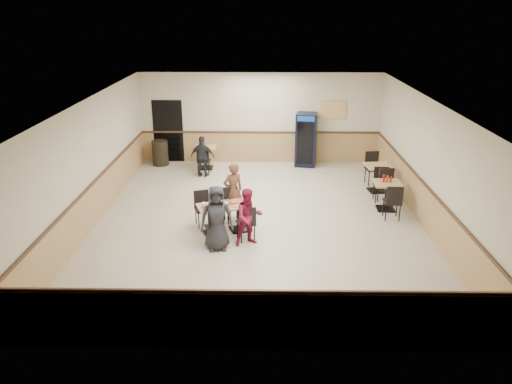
{
  "coord_description": "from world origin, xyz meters",
  "views": [
    {
      "loc": [
        0.12,
        -11.39,
        5.03
      ],
      "look_at": [
        -0.06,
        -0.5,
        0.94
      ],
      "focal_mm": 35.0,
      "sensor_mm": 36.0,
      "label": 1
    }
  ],
  "objects_px": {
    "diner_woman_right": "(249,217)",
    "lone_diner": "(203,157)",
    "main_table": "(226,214)",
    "side_table_near": "(387,192)",
    "diner_man_opposite": "(233,191)",
    "trash_bin": "(160,153)",
    "diner_woman_left": "(217,218)",
    "side_table_far": "(378,174)",
    "back_table": "(206,154)",
    "pepsi_cooler": "(306,140)"
  },
  "relations": [
    {
      "from": "back_table",
      "to": "trash_bin",
      "type": "height_order",
      "value": "trash_bin"
    },
    {
      "from": "diner_woman_right",
      "to": "diner_man_opposite",
      "type": "relative_size",
      "value": 0.91
    },
    {
      "from": "lone_diner",
      "to": "side_table_near",
      "type": "distance_m",
      "value": 5.72
    },
    {
      "from": "main_table",
      "to": "pepsi_cooler",
      "type": "bearing_deg",
      "value": 47.1
    },
    {
      "from": "diner_woman_right",
      "to": "trash_bin",
      "type": "distance_m",
      "value": 6.65
    },
    {
      "from": "diner_woman_right",
      "to": "side_table_near",
      "type": "height_order",
      "value": "diner_woman_right"
    },
    {
      "from": "diner_man_opposite",
      "to": "side_table_near",
      "type": "bearing_deg",
      "value": 159.24
    },
    {
      "from": "lone_diner",
      "to": "diner_woman_left",
      "type": "bearing_deg",
      "value": 108.02
    },
    {
      "from": "main_table",
      "to": "trash_bin",
      "type": "bearing_deg",
      "value": 96.51
    },
    {
      "from": "diner_woman_left",
      "to": "side_table_far",
      "type": "distance_m",
      "value": 5.64
    },
    {
      "from": "main_table",
      "to": "side_table_far",
      "type": "distance_m",
      "value": 5.01
    },
    {
      "from": "diner_man_opposite",
      "to": "back_table",
      "type": "height_order",
      "value": "diner_man_opposite"
    },
    {
      "from": "pepsi_cooler",
      "to": "side_table_near",
      "type": "bearing_deg",
      "value": -55.14
    },
    {
      "from": "trash_bin",
      "to": "diner_man_opposite",
      "type": "bearing_deg",
      "value": -58.35
    },
    {
      "from": "diner_man_opposite",
      "to": "trash_bin",
      "type": "xyz_separation_m",
      "value": [
        -2.69,
        4.37,
        -0.3
      ]
    },
    {
      "from": "diner_man_opposite",
      "to": "diner_woman_left",
      "type": "bearing_deg",
      "value": 52.68
    },
    {
      "from": "pepsi_cooler",
      "to": "lone_diner",
      "type": "bearing_deg",
      "value": -150.0
    },
    {
      "from": "diner_man_opposite",
      "to": "side_table_far",
      "type": "relative_size",
      "value": 1.76
    },
    {
      "from": "main_table",
      "to": "diner_man_opposite",
      "type": "relative_size",
      "value": 0.99
    },
    {
      "from": "trash_bin",
      "to": "side_table_far",
      "type": "bearing_deg",
      "value": -19.88
    },
    {
      "from": "diner_woman_left",
      "to": "back_table",
      "type": "bearing_deg",
      "value": 89.24
    },
    {
      "from": "main_table",
      "to": "pepsi_cooler",
      "type": "height_order",
      "value": "pepsi_cooler"
    },
    {
      "from": "diner_woman_right",
      "to": "back_table",
      "type": "distance_m",
      "value": 5.73
    },
    {
      "from": "side_table_far",
      "to": "diner_man_opposite",
      "type": "bearing_deg",
      "value": -154.2
    },
    {
      "from": "diner_woman_right",
      "to": "lone_diner",
      "type": "xyz_separation_m",
      "value": [
        -1.57,
        4.68,
        -0.01
      ]
    },
    {
      "from": "diner_woman_right",
      "to": "pepsi_cooler",
      "type": "height_order",
      "value": "pepsi_cooler"
    },
    {
      "from": "diner_man_opposite",
      "to": "side_table_near",
      "type": "height_order",
      "value": "diner_man_opposite"
    },
    {
      "from": "side_table_far",
      "to": "pepsi_cooler",
      "type": "xyz_separation_m",
      "value": [
        -1.87,
        2.47,
        0.36
      ]
    },
    {
      "from": "diner_woman_left",
      "to": "lone_diner",
      "type": "height_order",
      "value": "diner_woman_left"
    },
    {
      "from": "main_table",
      "to": "diner_woman_right",
      "type": "distance_m",
      "value": 0.86
    },
    {
      "from": "back_table",
      "to": "diner_woman_left",
      "type": "bearing_deg",
      "value": -81.33
    },
    {
      "from": "side_table_near",
      "to": "side_table_far",
      "type": "relative_size",
      "value": 0.92
    },
    {
      "from": "main_table",
      "to": "side_table_near",
      "type": "relative_size",
      "value": 1.9
    },
    {
      "from": "pepsi_cooler",
      "to": "back_table",
      "type": "bearing_deg",
      "value": -163.53
    },
    {
      "from": "trash_bin",
      "to": "lone_diner",
      "type": "bearing_deg",
      "value": -36.96
    },
    {
      "from": "trash_bin",
      "to": "back_table",
      "type": "bearing_deg",
      "value": -12.64
    },
    {
      "from": "diner_man_opposite",
      "to": "side_table_near",
      "type": "distance_m",
      "value": 4.0
    },
    {
      "from": "diner_woman_right",
      "to": "back_table",
      "type": "bearing_deg",
      "value": 83.79
    },
    {
      "from": "diner_woman_right",
      "to": "side_table_near",
      "type": "xyz_separation_m",
      "value": [
        3.52,
        2.07,
        -0.16
      ]
    },
    {
      "from": "diner_man_opposite",
      "to": "back_table",
      "type": "distance_m",
      "value": 4.18
    },
    {
      "from": "side_table_near",
      "to": "side_table_far",
      "type": "height_order",
      "value": "side_table_far"
    },
    {
      "from": "main_table",
      "to": "diner_woman_left",
      "type": "relative_size",
      "value": 0.97
    },
    {
      "from": "diner_woman_left",
      "to": "main_table",
      "type": "bearing_deg",
      "value": 72.26
    },
    {
      "from": "diner_woman_left",
      "to": "diner_woman_right",
      "type": "height_order",
      "value": "diner_woman_left"
    },
    {
      "from": "diner_woman_left",
      "to": "trash_bin",
      "type": "bearing_deg",
      "value": 102.35
    },
    {
      "from": "diner_woman_left",
      "to": "side_table_near",
      "type": "height_order",
      "value": "diner_woman_left"
    },
    {
      "from": "main_table",
      "to": "side_table_near",
      "type": "distance_m",
      "value": 4.33
    },
    {
      "from": "lone_diner",
      "to": "trash_bin",
      "type": "relative_size",
      "value": 1.55
    },
    {
      "from": "main_table",
      "to": "side_table_near",
      "type": "xyz_separation_m",
      "value": [
        4.08,
        1.44,
        0.04
      ]
    },
    {
      "from": "diner_man_opposite",
      "to": "trash_bin",
      "type": "bearing_deg",
      "value": -87.36
    }
  ]
}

